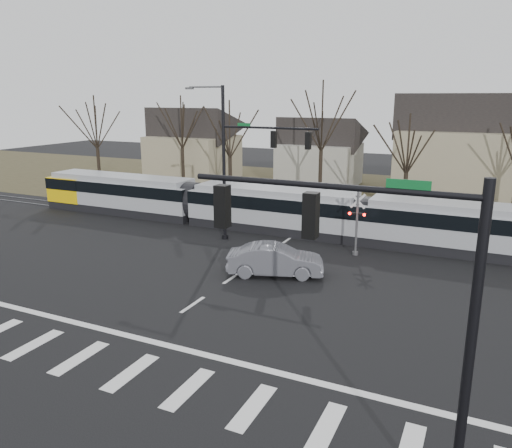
% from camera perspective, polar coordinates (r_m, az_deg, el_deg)
% --- Properties ---
extents(ground, '(140.00, 140.00, 0.00)m').
position_cam_1_polar(ground, '(22.43, -10.02, -10.92)').
color(ground, black).
extents(grass_verge, '(140.00, 28.00, 0.01)m').
position_cam_1_polar(grass_verge, '(50.78, 11.14, 3.33)').
color(grass_verge, '#38331E').
rests_on(grass_verge, ground).
extents(crosswalk, '(27.00, 2.60, 0.01)m').
position_cam_1_polar(crosswalk, '(19.69, -16.93, -15.14)').
color(crosswalk, silver).
rests_on(crosswalk, ground).
extents(stop_line, '(28.00, 0.35, 0.01)m').
position_cam_1_polar(stop_line, '(21.15, -12.88, -12.70)').
color(stop_line, silver).
rests_on(stop_line, ground).
extents(lane_dashes, '(0.18, 30.00, 0.01)m').
position_cam_1_polar(lane_dashes, '(35.84, 4.77, -1.04)').
color(lane_dashes, silver).
rests_on(lane_dashes, ground).
extents(rail_pair, '(90.00, 1.52, 0.06)m').
position_cam_1_polar(rail_pair, '(35.66, 4.66, -1.08)').
color(rail_pair, '#59595E').
rests_on(rail_pair, ground).
extents(tram, '(41.36, 3.07, 3.14)m').
position_cam_1_polar(tram, '(36.15, 1.89, 1.92)').
color(tram, gray).
rests_on(tram, ground).
extents(sedan, '(5.10, 6.35, 1.72)m').
position_cam_1_polar(sedan, '(27.25, 2.21, -4.13)').
color(sedan, slate).
rests_on(sedan, ground).
extents(signal_pole_near_right, '(6.72, 0.44, 8.00)m').
position_cam_1_polar(signal_pole_near_right, '(11.44, 14.14, -8.37)').
color(signal_pole_near_right, black).
rests_on(signal_pole_near_right, ground).
extents(signal_pole_far, '(9.28, 0.44, 10.20)m').
position_cam_1_polar(signal_pole_far, '(32.52, -1.22, 7.66)').
color(signal_pole_far, black).
rests_on(signal_pole_far, ground).
extents(rail_crossing_signal, '(1.08, 0.36, 4.00)m').
position_cam_1_polar(rail_crossing_signal, '(30.99, 11.43, -0.14)').
color(rail_crossing_signal, '#59595B').
rests_on(rail_crossing_signal, ground).
extents(tree_row, '(59.20, 7.20, 10.00)m').
position_cam_1_polar(tree_row, '(43.81, 12.04, 8.17)').
color(tree_row, black).
rests_on(tree_row, ground).
extents(house_a, '(9.72, 8.64, 8.60)m').
position_cam_1_polar(house_a, '(59.91, -7.24, 9.44)').
color(house_a, gray).
rests_on(house_a, ground).
extents(house_b, '(8.64, 7.56, 7.65)m').
position_cam_1_polar(house_b, '(55.38, 7.31, 8.53)').
color(house_b, gray).
rests_on(house_b, ground).
extents(house_c, '(10.80, 8.64, 10.10)m').
position_cam_1_polar(house_c, '(49.70, 21.93, 8.43)').
color(house_c, gray).
rests_on(house_c, ground).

